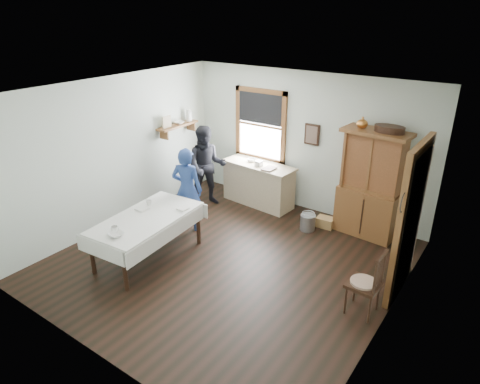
# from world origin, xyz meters

# --- Properties ---
(room) EXTENTS (5.01, 5.01, 2.70)m
(room) POSITION_xyz_m (0.00, 0.00, 1.35)
(room) COLOR black
(room) RESTS_ON ground
(window) EXTENTS (1.18, 0.07, 1.48)m
(window) POSITION_xyz_m (-1.00, 2.46, 1.64)
(window) COLOR white
(window) RESTS_ON room
(doorway) EXTENTS (0.09, 1.14, 2.22)m
(doorway) POSITION_xyz_m (2.46, 0.85, 1.16)
(doorway) COLOR #483D33
(doorway) RESTS_ON room
(wall_shelf) EXTENTS (0.24, 1.00, 0.44)m
(wall_shelf) POSITION_xyz_m (-2.37, 1.54, 1.57)
(wall_shelf) COLOR brown
(wall_shelf) RESTS_ON room
(framed_picture) EXTENTS (0.30, 0.04, 0.40)m
(framed_picture) POSITION_xyz_m (0.15, 2.46, 1.55)
(framed_picture) COLOR #321C11
(framed_picture) RESTS_ON room
(rug_beater) EXTENTS (0.01, 0.27, 0.27)m
(rug_beater) POSITION_xyz_m (2.45, 0.30, 1.72)
(rug_beater) COLOR black
(rug_beater) RESTS_ON room
(work_counter) EXTENTS (1.55, 0.70, 0.86)m
(work_counter) POSITION_xyz_m (-0.80, 2.12, 0.43)
(work_counter) COLOR tan
(work_counter) RESTS_ON room
(china_hutch) EXTENTS (1.16, 0.62, 1.90)m
(china_hutch) POSITION_xyz_m (1.46, 2.16, 0.95)
(china_hutch) COLOR brown
(china_hutch) RESTS_ON room
(dining_table) EXTENTS (1.11, 1.92, 0.74)m
(dining_table) POSITION_xyz_m (-1.12, -0.65, 0.37)
(dining_table) COLOR silver
(dining_table) RESTS_ON room
(spindle_chair) EXTENTS (0.47, 0.47, 0.96)m
(spindle_chair) POSITION_xyz_m (2.19, 0.04, 0.48)
(spindle_chair) COLOR #321C11
(spindle_chair) RESTS_ON room
(pail) EXTENTS (0.34, 0.34, 0.30)m
(pail) POSITION_xyz_m (0.56, 1.68, 0.15)
(pail) COLOR #989B9F
(pail) RESTS_ON room
(wicker_basket) EXTENTS (0.33, 0.24, 0.18)m
(wicker_basket) POSITION_xyz_m (0.78, 1.97, 0.09)
(wicker_basket) COLOR #AF864F
(wicker_basket) RESTS_ON room
(woman_blue) EXTENTS (0.61, 0.49, 1.43)m
(woman_blue) POSITION_xyz_m (-1.26, 0.48, 0.72)
(woman_blue) COLOR navy
(woman_blue) RESTS_ON room
(figure_dark) EXTENTS (0.94, 0.90, 1.52)m
(figure_dark) POSITION_xyz_m (-1.65, 1.51, 0.76)
(figure_dark) COLOR black
(figure_dark) RESTS_ON room
(table_cup_a) EXTENTS (0.12, 0.12, 0.09)m
(table_cup_a) POSITION_xyz_m (-1.13, -1.25, 0.78)
(table_cup_a) COLOR white
(table_cup_a) RESTS_ON dining_table
(table_cup_b) EXTENTS (0.11, 0.11, 0.09)m
(table_cup_b) POSITION_xyz_m (-1.40, -0.32, 0.78)
(table_cup_b) COLOR white
(table_cup_b) RESTS_ON dining_table
(table_bowl) EXTENTS (0.28, 0.28, 0.06)m
(table_bowl) POSITION_xyz_m (-1.02, -1.32, 0.77)
(table_bowl) COLOR white
(table_bowl) RESTS_ON dining_table
(counter_book) EXTENTS (0.19, 0.25, 0.02)m
(counter_book) POSITION_xyz_m (-0.59, 1.99, 0.88)
(counter_book) COLOR brown
(counter_book) RESTS_ON work_counter
(counter_bowl) EXTENTS (0.21, 0.21, 0.06)m
(counter_bowl) POSITION_xyz_m (-1.00, 2.16, 0.89)
(counter_bowl) COLOR white
(counter_bowl) RESTS_ON work_counter
(shelf_bowl) EXTENTS (0.22, 0.22, 0.05)m
(shelf_bowl) POSITION_xyz_m (-2.37, 1.55, 1.60)
(shelf_bowl) COLOR white
(shelf_bowl) RESTS_ON wall_shelf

